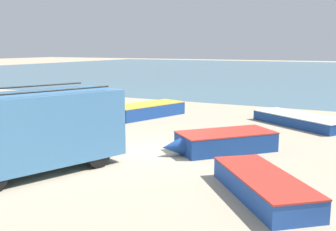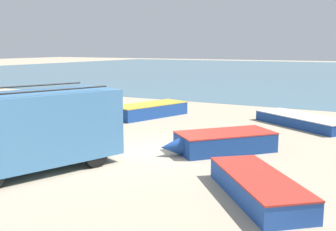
{
  "view_description": "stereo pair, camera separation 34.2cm",
  "coord_description": "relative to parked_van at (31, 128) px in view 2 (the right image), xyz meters",
  "views": [
    {
      "loc": [
        6.18,
        -11.9,
        3.6
      ],
      "look_at": [
        -0.61,
        1.43,
        1.0
      ],
      "focal_mm": 42.0,
      "sensor_mm": 36.0,
      "label": 1
    },
    {
      "loc": [
        6.48,
        -11.74,
        3.6
      ],
      "look_at": [
        -0.61,
        1.43,
        1.0
      ],
      "focal_mm": 42.0,
      "sensor_mm": 36.0,
      "label": 2
    }
  ],
  "objects": [
    {
      "name": "sea_water",
      "position": [
        2.34,
        55.78,
        -1.27
      ],
      "size": [
        120.0,
        80.0,
        0.01
      ],
      "primitive_type": "cube",
      "color": "#477084",
      "rests_on": "ground_plane"
    },
    {
      "name": "fisherman_0",
      "position": [
        -1.94,
        4.09,
        -0.26
      ],
      "size": [
        0.45,
        0.45,
        1.7
      ],
      "rotation": [
        0.0,
        0.0,
        4.77
      ],
      "color": "navy",
      "rests_on": "ground_plane"
    },
    {
      "name": "parked_van",
      "position": [
        0.0,
        0.0,
        0.0
      ],
      "size": [
        3.69,
        5.48,
        2.46
      ],
      "rotation": [
        0.0,
        0.0,
        4.35
      ],
      "color": "teal",
      "rests_on": "ground_plane"
    },
    {
      "name": "fishing_rowboat_1",
      "position": [
        6.35,
        1.17,
        -1.0
      ],
      "size": [
        3.41,
        3.86,
        0.56
      ],
      "rotation": [
        0.0,
        0.0,
        2.26
      ],
      "color": "#234CA3",
      "rests_on": "ground_plane"
    },
    {
      "name": "fishing_rowboat_6",
      "position": [
        -5.26,
        6.46,
        -0.95
      ],
      "size": [
        2.87,
        4.05,
        0.65
      ],
      "rotation": [
        0.0,
        0.0,
        1.99
      ],
      "color": "#ADA89E",
      "rests_on": "ground_plane"
    },
    {
      "name": "fishing_rowboat_2",
      "position": [
        -1.76,
        9.39,
        -0.94
      ],
      "size": [
        2.79,
        5.11,
        0.68
      ],
      "rotation": [
        0.0,
        0.0,
        4.39
      ],
      "color": "navy",
      "rests_on": "ground_plane"
    },
    {
      "name": "fishing_rowboat_3",
      "position": [
        5.95,
        10.65,
        -1.03
      ],
      "size": [
        5.22,
        3.88,
        0.49
      ],
      "rotation": [
        0.0,
        0.0,
        5.71
      ],
      "color": "navy",
      "rests_on": "ground_plane"
    },
    {
      "name": "fishing_rowboat_5",
      "position": [
        4.13,
        4.68,
        -0.93
      ],
      "size": [
        3.54,
        3.72,
        0.69
      ],
      "rotation": [
        0.0,
        0.0,
        3.97
      ],
      "color": "navy",
      "rests_on": "ground_plane"
    },
    {
      "name": "ground_plane",
      "position": [
        2.34,
        3.78,
        -1.27
      ],
      "size": [
        200.0,
        200.0,
        0.0
      ],
      "primitive_type": "plane",
      "color": "tan"
    }
  ]
}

